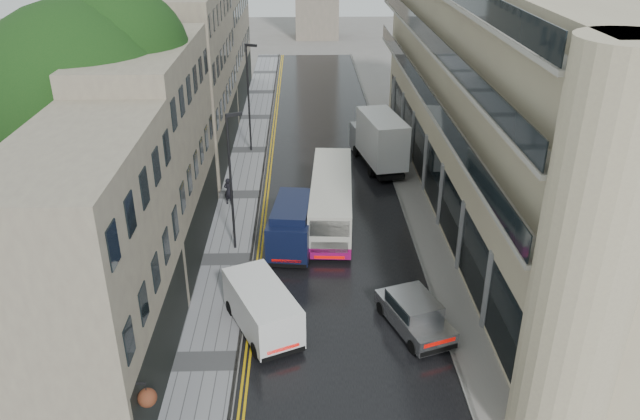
{
  "coord_description": "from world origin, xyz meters",
  "views": [
    {
      "loc": [
        -1.7,
        -9.73,
        17.18
      ],
      "look_at": [
        -0.9,
        18.0,
        3.57
      ],
      "focal_mm": 35.0,
      "sensor_mm": 36.0,
      "label": 1
    }
  ],
  "objects_px": {
    "tree_far": "(150,82)",
    "tree_near": "(85,134)",
    "white_van": "(255,336)",
    "lamp_post_near": "(231,184)",
    "silver_hatchback": "(414,337)",
    "cream_bus": "(311,221)",
    "white_lorry": "(371,150)",
    "pedestrian": "(229,191)",
    "lamp_post_far": "(249,99)",
    "navy_van": "(269,239)"
  },
  "relations": [
    {
      "from": "tree_near",
      "to": "white_lorry",
      "type": "xyz_separation_m",
      "value": [
        15.5,
        10.49,
        -4.93
      ]
    },
    {
      "from": "lamp_post_far",
      "to": "tree_far",
      "type": "bearing_deg",
      "value": -134.59
    },
    {
      "from": "lamp_post_near",
      "to": "tree_near",
      "type": "bearing_deg",
      "value": 162.18
    },
    {
      "from": "white_lorry",
      "to": "silver_hatchback",
      "type": "distance_m",
      "value": 19.23
    },
    {
      "from": "tree_near",
      "to": "lamp_post_far",
      "type": "distance_m",
      "value": 17.35
    },
    {
      "from": "silver_hatchback",
      "to": "navy_van",
      "type": "distance_m",
      "value": 10.05
    },
    {
      "from": "tree_near",
      "to": "white_lorry",
      "type": "bearing_deg",
      "value": 34.09
    },
    {
      "from": "tree_near",
      "to": "lamp_post_near",
      "type": "xyz_separation_m",
      "value": [
        6.98,
        0.46,
        -3.01
      ]
    },
    {
      "from": "cream_bus",
      "to": "pedestrian",
      "type": "distance_m",
      "value": 7.18
    },
    {
      "from": "white_lorry",
      "to": "pedestrian",
      "type": "bearing_deg",
      "value": -165.1
    },
    {
      "from": "navy_van",
      "to": "white_lorry",
      "type": "bearing_deg",
      "value": 67.25
    },
    {
      "from": "tree_far",
      "to": "white_lorry",
      "type": "bearing_deg",
      "value": -9.36
    },
    {
      "from": "white_lorry",
      "to": "silver_hatchback",
      "type": "bearing_deg",
      "value": -100.84
    },
    {
      "from": "tree_far",
      "to": "tree_near",
      "type": "bearing_deg",
      "value": -91.32
    },
    {
      "from": "navy_van",
      "to": "white_van",
      "type": "bearing_deg",
      "value": -84.76
    },
    {
      "from": "lamp_post_near",
      "to": "lamp_post_far",
      "type": "relative_size",
      "value": 0.94
    },
    {
      "from": "tree_near",
      "to": "silver_hatchback",
      "type": "height_order",
      "value": "tree_near"
    },
    {
      "from": "white_van",
      "to": "lamp_post_near",
      "type": "xyz_separation_m",
      "value": [
        -1.74,
        9.24,
        2.82
      ]
    },
    {
      "from": "white_lorry",
      "to": "navy_van",
      "type": "bearing_deg",
      "value": -130.14
    },
    {
      "from": "cream_bus",
      "to": "white_van",
      "type": "distance_m",
      "value": 10.11
    },
    {
      "from": "cream_bus",
      "to": "white_lorry",
      "type": "relative_size",
      "value": 1.34
    },
    {
      "from": "tree_near",
      "to": "lamp_post_far",
      "type": "bearing_deg",
      "value": 66.63
    },
    {
      "from": "silver_hatchback",
      "to": "navy_van",
      "type": "bearing_deg",
      "value": 110.22
    },
    {
      "from": "silver_hatchback",
      "to": "lamp_post_far",
      "type": "relative_size",
      "value": 0.53
    },
    {
      "from": "white_van",
      "to": "pedestrian",
      "type": "distance_m",
      "value": 15.05
    },
    {
      "from": "tree_far",
      "to": "navy_van",
      "type": "xyz_separation_m",
      "value": [
        8.65,
        -13.99,
        -4.8
      ]
    },
    {
      "from": "silver_hatchback",
      "to": "cream_bus",
      "type": "bearing_deg",
      "value": 93.68
    },
    {
      "from": "tree_near",
      "to": "silver_hatchback",
      "type": "bearing_deg",
      "value": -29.52
    },
    {
      "from": "tree_far",
      "to": "cream_bus",
      "type": "height_order",
      "value": "tree_far"
    },
    {
      "from": "tree_far",
      "to": "lamp_post_near",
      "type": "relative_size",
      "value": 1.63
    },
    {
      "from": "silver_hatchback",
      "to": "lamp_post_near",
      "type": "height_order",
      "value": "lamp_post_near"
    },
    {
      "from": "navy_van",
      "to": "lamp_post_far",
      "type": "bearing_deg",
      "value": 104.34
    },
    {
      "from": "tree_near",
      "to": "pedestrian",
      "type": "bearing_deg",
      "value": 44.76
    },
    {
      "from": "tree_near",
      "to": "tree_far",
      "type": "distance_m",
      "value": 13.02
    },
    {
      "from": "white_van",
      "to": "lamp_post_near",
      "type": "relative_size",
      "value": 0.63
    },
    {
      "from": "pedestrian",
      "to": "lamp_post_far",
      "type": "bearing_deg",
      "value": -69.29
    },
    {
      "from": "white_lorry",
      "to": "pedestrian",
      "type": "xyz_separation_m",
      "value": [
        -9.42,
        -4.46,
        -1.0
      ]
    },
    {
      "from": "pedestrian",
      "to": "tree_far",
      "type": "bearing_deg",
      "value": -25.39
    },
    {
      "from": "tree_near",
      "to": "tree_far",
      "type": "xyz_separation_m",
      "value": [
        0.3,
        13.0,
        -0.72
      ]
    },
    {
      "from": "cream_bus",
      "to": "tree_far",
      "type": "bearing_deg",
      "value": 136.04
    },
    {
      "from": "white_lorry",
      "to": "white_van",
      "type": "xyz_separation_m",
      "value": [
        -6.79,
        -19.28,
        -0.9
      ]
    },
    {
      "from": "pedestrian",
      "to": "lamp_post_near",
      "type": "bearing_deg",
      "value": 123.89
    },
    {
      "from": "cream_bus",
      "to": "lamp_post_far",
      "type": "distance_m",
      "value": 15.59
    },
    {
      "from": "tree_near",
      "to": "white_van",
      "type": "height_order",
      "value": "tree_near"
    },
    {
      "from": "lamp_post_far",
      "to": "silver_hatchback",
      "type": "bearing_deg",
      "value": -47.95
    },
    {
      "from": "silver_hatchback",
      "to": "white_lorry",
      "type": "bearing_deg",
      "value": 70.06
    },
    {
      "from": "pedestrian",
      "to": "lamp_post_far",
      "type": "distance_m",
      "value": 10.2
    },
    {
      "from": "tree_far",
      "to": "cream_bus",
      "type": "distance_m",
      "value": 16.9
    },
    {
      "from": "pedestrian",
      "to": "lamp_post_near",
      "type": "xyz_separation_m",
      "value": [
        0.89,
        -5.58,
        2.93
      ]
    },
    {
      "from": "cream_bus",
      "to": "white_lorry",
      "type": "bearing_deg",
      "value": 69.33
    }
  ]
}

